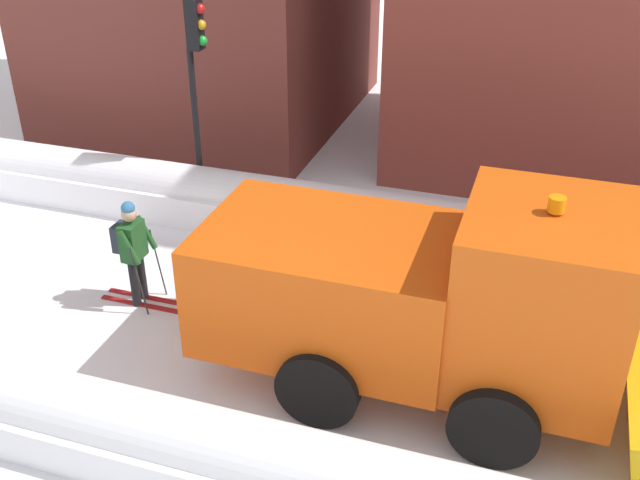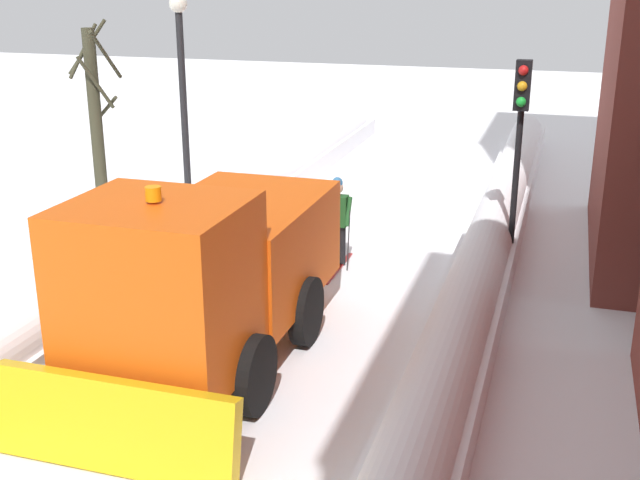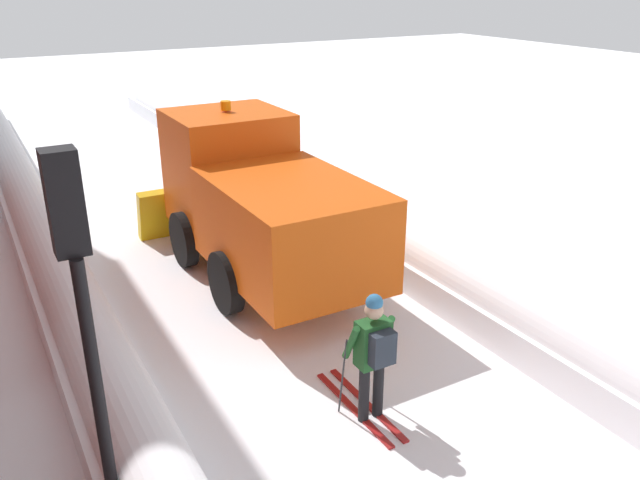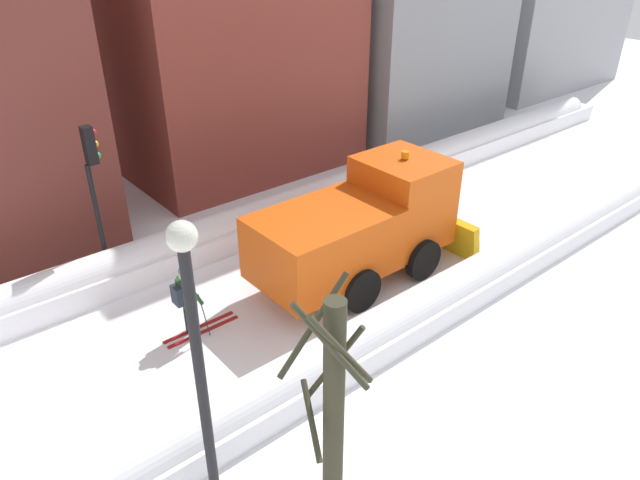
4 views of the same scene
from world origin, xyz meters
TOP-DOWN VIEW (x-y plane):
  - ground_plane at (0.00, 10.00)m, footprint 80.00×80.00m
  - snowbank_left at (-2.99, 10.00)m, footprint 1.10×36.00m
  - plow_truck at (0.54, 10.41)m, footprint 3.20×5.98m
  - skier at (-0.06, 5.66)m, footprint 0.62×1.80m
  - traffic_light_pole at (-3.42, 5.25)m, footprint 0.28×0.42m

SIDE VIEW (x-z plane):
  - ground_plane at x=0.00m, z-range 0.00..0.00m
  - snowbank_left at x=-2.99m, z-range -0.06..1.02m
  - skier at x=-0.06m, z-range 0.10..1.91m
  - plow_truck at x=0.54m, z-range -0.08..3.04m
  - traffic_light_pole at x=-3.42m, z-range 0.84..4.97m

